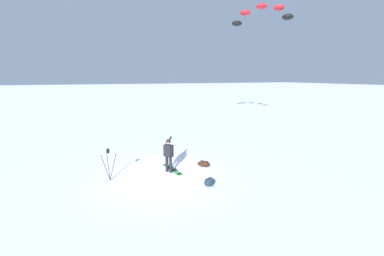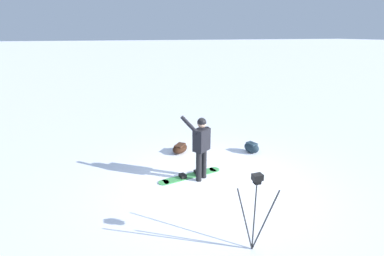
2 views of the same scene
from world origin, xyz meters
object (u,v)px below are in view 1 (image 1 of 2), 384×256
object	(u,v)px
gear_bag_large	(204,164)
gear_bag_small	(210,182)
snowboarder	(169,152)
traction_kite	(261,14)
camera_tripod	(108,158)
snowboard	(172,169)

from	to	relation	value
gear_bag_large	gear_bag_small	bearing A→B (deg)	-108.80
snowboarder	traction_kite	bearing A→B (deg)	35.63
camera_tripod	gear_bag_small	distance (m)	4.38
gear_bag_small	snowboarder	bearing A→B (deg)	118.19
snowboard	camera_tripod	world-z (taller)	camera_tripod
snowboard	gear_bag_small	xyz separation A→B (m)	(0.88, -2.27, 0.15)
snowboarder	camera_tripod	size ratio (longest dim) A/B	1.15
gear_bag_large	gear_bag_small	size ratio (longest dim) A/B	1.24
snowboarder	gear_bag_large	size ratio (longest dim) A/B	2.22
camera_tripod	snowboard	bearing A→B (deg)	3.19
snowboarder	gear_bag_small	size ratio (longest dim) A/B	2.75
gear_bag_large	camera_tripod	size ratio (longest dim) A/B	0.52
snowboarder	snowboard	world-z (taller)	snowboarder
snowboarder	snowboard	xyz separation A→B (m)	(0.22, 0.21, -0.94)
gear_bag_large	camera_tripod	world-z (taller)	camera_tripod
gear_bag_large	camera_tripod	distance (m)	4.54
camera_tripod	gear_bag_small	bearing A→B (deg)	-29.38
gear_bag_small	camera_tripod	bearing A→B (deg)	150.62
snowboard	gear_bag_large	bearing A→B (deg)	-6.91
traction_kite	gear_bag_large	world-z (taller)	traction_kite
snowboarder	gear_bag_large	bearing A→B (deg)	0.53
snowboard	gear_bag_large	xyz separation A→B (m)	(1.59, -0.19, 0.11)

